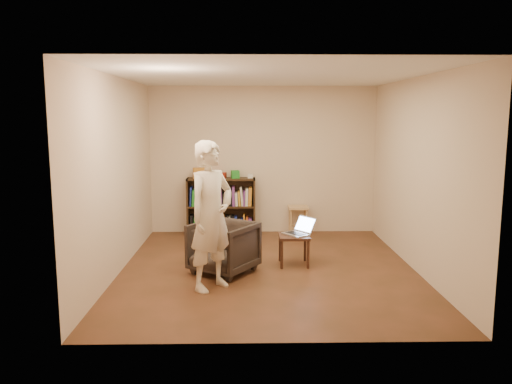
{
  "coord_description": "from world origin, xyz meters",
  "views": [
    {
      "loc": [
        -0.29,
        -6.6,
        2.09
      ],
      "look_at": [
        -0.16,
        0.35,
        1.02
      ],
      "focal_mm": 35.0,
      "sensor_mm": 36.0,
      "label": 1
    }
  ],
  "objects_px": {
    "armchair": "(223,248)",
    "bookshelf": "(221,209)",
    "stool": "(298,212)",
    "person": "(211,216)",
    "side_table": "(294,240)",
    "laptop": "(299,230)"
  },
  "relations": [
    {
      "from": "bookshelf",
      "to": "armchair",
      "type": "xyz_separation_m",
      "value": [
        0.14,
        -2.23,
        -0.09
      ]
    },
    {
      "from": "person",
      "to": "stool",
      "type": "bearing_deg",
      "value": 15.74
    },
    {
      "from": "laptop",
      "to": "armchair",
      "type": "bearing_deg",
      "value": -106.69
    },
    {
      "from": "bookshelf",
      "to": "stool",
      "type": "bearing_deg",
      "value": -2.69
    },
    {
      "from": "bookshelf",
      "to": "laptop",
      "type": "xyz_separation_m",
      "value": [
        1.2,
        -1.83,
        0.04
      ]
    },
    {
      "from": "side_table",
      "to": "person",
      "type": "bearing_deg",
      "value": -138.95
    },
    {
      "from": "armchair",
      "to": "bookshelf",
      "type": "bearing_deg",
      "value": 127.5
    },
    {
      "from": "stool",
      "to": "laptop",
      "type": "distance_m",
      "value": 1.77
    },
    {
      "from": "armchair",
      "to": "side_table",
      "type": "xyz_separation_m",
      "value": [
        0.97,
        0.34,
        0.01
      ]
    },
    {
      "from": "stool",
      "to": "person",
      "type": "distance_m",
      "value": 3.12
    },
    {
      "from": "bookshelf",
      "to": "person",
      "type": "distance_m",
      "value": 2.87
    },
    {
      "from": "stool",
      "to": "person",
      "type": "xyz_separation_m",
      "value": [
        -1.33,
        -2.77,
        0.49
      ]
    },
    {
      "from": "stool",
      "to": "side_table",
      "type": "relative_size",
      "value": 1.17
    },
    {
      "from": "armchair",
      "to": "person",
      "type": "relative_size",
      "value": 0.42
    },
    {
      "from": "person",
      "to": "side_table",
      "type": "bearing_deg",
      "value": -7.5
    },
    {
      "from": "side_table",
      "to": "laptop",
      "type": "height_order",
      "value": "laptop"
    },
    {
      "from": "side_table",
      "to": "laptop",
      "type": "bearing_deg",
      "value": 36.31
    },
    {
      "from": "stool",
      "to": "person",
      "type": "bearing_deg",
      "value": -115.71
    },
    {
      "from": "stool",
      "to": "armchair",
      "type": "distance_m",
      "value": 2.49
    },
    {
      "from": "stool",
      "to": "side_table",
      "type": "xyz_separation_m",
      "value": [
        -0.25,
        -1.83,
        -0.05
      ]
    },
    {
      "from": "stool",
      "to": "bookshelf",
      "type": "bearing_deg",
      "value": 177.31
    },
    {
      "from": "bookshelf",
      "to": "side_table",
      "type": "distance_m",
      "value": 2.2
    }
  ]
}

